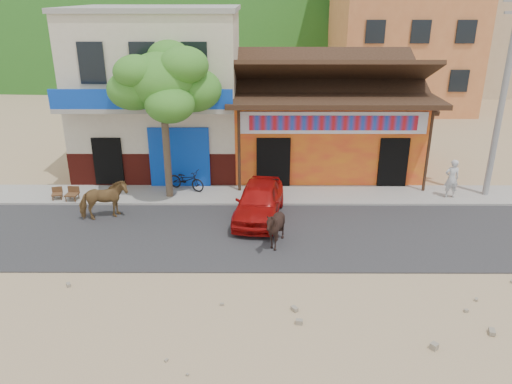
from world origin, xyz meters
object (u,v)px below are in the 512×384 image
tree (165,123)px  pedestrian (452,179)px  red_car (259,201)px  cow_tan (104,200)px  cafe_chair_right (71,189)px  scooter (186,180)px  cafe_chair_left (56,189)px  cow_dark (275,228)px  utility_pole (503,96)px

tree → pedestrian: size_ratio=3.81×
red_car → cow_tan: bearing=-170.6°
cow_tan → red_car: size_ratio=0.44×
pedestrian → cafe_chair_right: 14.98m
red_car → cafe_chair_right: (-7.35, 1.42, -0.09)m
scooter → cafe_chair_right: (-4.35, -1.15, 0.05)m
red_car → cafe_chair_left: bearing=177.3°
pedestrian → cafe_chair_left: bearing=-2.3°
tree → cafe_chair_left: 5.11m
cow_dark → red_car: bearing=162.8°
pedestrian → cafe_chair_left: 15.63m
utility_pole → cafe_chair_right: size_ratio=8.17×
utility_pole → red_car: size_ratio=2.06×
cafe_chair_right → utility_pole: bearing=7.3°
cow_dark → cafe_chair_left: bearing=-144.2°
cow_dark → cafe_chair_right: bearing=-145.1°
scooter → cow_dark: bearing=-119.0°
cow_dark → cafe_chair_right: 8.70m
utility_pole → cow_dark: size_ratio=5.85×
utility_pole → pedestrian: bearing=-168.9°
cafe_chair_left → utility_pole: bearing=-12.1°
red_car → cafe_chair_left: (-8.00, 1.56, -0.16)m
cow_tan → cafe_chair_left: bearing=33.2°
pedestrian → scooter: bearing=-7.3°
utility_pole → cafe_chair_right: utility_pole is taller
tree → cafe_chair_right: bearing=-172.4°
utility_pole → red_car: (-9.20, -2.12, -3.42)m
cafe_chair_left → cafe_chair_right: cafe_chair_right is taller
utility_pole → cafe_chair_left: bearing=-178.1°
utility_pole → cafe_chair_left: size_ratio=9.44×
utility_pole → pedestrian: (-1.58, -0.31, -3.21)m
tree → utility_pole: size_ratio=0.75×
tree → red_car: size_ratio=1.54×
cow_tan → cafe_chair_right: bearing=26.8°
red_car → cafe_chair_right: size_ratio=3.98×
tree → cow_tan: size_ratio=3.51×
utility_pole → cow_tan: bearing=-171.5°
utility_pole → pedestrian: 3.59m
red_car → scooter: (-3.00, 2.57, -0.14)m
tree → cafe_chair_left: tree is taller
cow_tan → cafe_chair_right: (-1.73, 1.52, -0.15)m
utility_pole → scooter: size_ratio=4.80×
tree → pedestrian: bearing=-0.6°
utility_pole → pedestrian: utility_pole is taller
red_car → cafe_chair_left: 8.15m
cow_dark → pedestrian: (7.11, 4.10, 0.18)m
tree → cafe_chair_left: (-4.40, -0.36, -2.58)m
cafe_chair_right → pedestrian: bearing=6.4°
cow_dark → cafe_chair_left: 9.35m
utility_pole → cafe_chair_right: (-16.55, -0.70, -3.51)m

